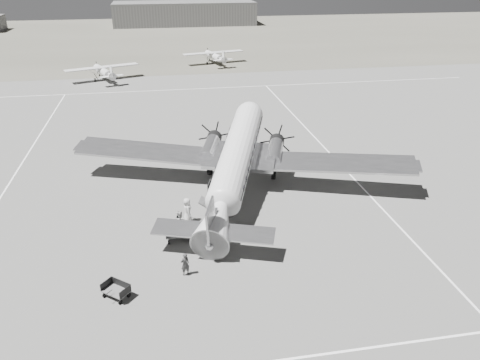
% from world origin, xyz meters
% --- Properties ---
extents(ground, '(260.00, 260.00, 0.00)m').
position_xyz_m(ground, '(0.00, 0.00, 0.00)').
color(ground, slate).
rests_on(ground, ground).
extents(taxi_line_right, '(0.15, 80.00, 0.01)m').
position_xyz_m(taxi_line_right, '(12.00, 0.00, 0.01)').
color(taxi_line_right, white).
rests_on(taxi_line_right, ground).
extents(taxi_line_left, '(0.15, 60.00, 0.01)m').
position_xyz_m(taxi_line_left, '(-18.00, 10.00, 0.01)').
color(taxi_line_left, white).
rests_on(taxi_line_left, ground).
extents(taxi_line_horizon, '(90.00, 0.15, 0.01)m').
position_xyz_m(taxi_line_horizon, '(0.00, 40.00, 0.01)').
color(taxi_line_horizon, white).
rests_on(taxi_line_horizon, ground).
extents(grass_infield, '(260.00, 90.00, 0.01)m').
position_xyz_m(grass_infield, '(0.00, 95.00, 0.00)').
color(grass_infield, '#5F5C50').
rests_on(grass_infield, ground).
extents(hangar_main, '(42.00, 14.00, 6.60)m').
position_xyz_m(hangar_main, '(5.00, 120.00, 3.30)').
color(hangar_main, slate).
rests_on(hangar_main, ground).
extents(dc3_airliner, '(34.63, 29.08, 5.62)m').
position_xyz_m(dc3_airliner, '(1.13, 4.06, 2.81)').
color(dc3_airliner, silver).
rests_on(dc3_airliner, ground).
extents(light_plane_left, '(14.51, 13.23, 2.46)m').
position_xyz_m(light_plane_left, '(-13.07, 48.12, 1.23)').
color(light_plane_left, silver).
rests_on(light_plane_left, ground).
extents(light_plane_right, '(13.63, 12.01, 2.43)m').
position_xyz_m(light_plane_right, '(6.28, 58.38, 1.21)').
color(light_plane_right, silver).
rests_on(light_plane_right, ground).
extents(baggage_cart_near, '(1.92, 1.40, 1.05)m').
position_xyz_m(baggage_cart_near, '(-3.97, -2.19, 0.53)').
color(baggage_cart_near, '#585858').
rests_on(baggage_cart_near, ground).
extents(baggage_cart_far, '(1.94, 1.88, 0.90)m').
position_xyz_m(baggage_cart_far, '(-7.83, -7.76, 0.45)').
color(baggage_cart_far, '#585858').
rests_on(baggage_cart_far, ground).
extents(ground_crew, '(0.66, 0.54, 1.54)m').
position_xyz_m(ground_crew, '(-3.77, -6.31, 0.77)').
color(ground_crew, '#313131').
rests_on(ground_crew, ground).
extents(ramp_agent, '(1.11, 1.17, 1.90)m').
position_xyz_m(ramp_agent, '(-3.73, -1.52, 0.95)').
color(ramp_agent, '#B4B4B2').
rests_on(ramp_agent, ground).
extents(passenger, '(0.75, 1.02, 1.92)m').
position_xyz_m(passenger, '(-3.14, 0.17, 0.96)').
color(passenger, beige).
rests_on(passenger, ground).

